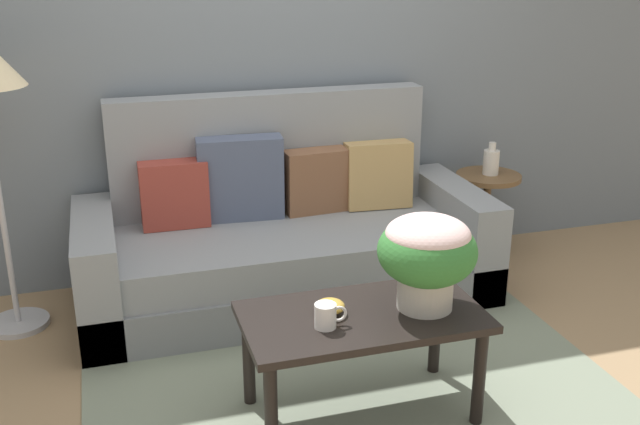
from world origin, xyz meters
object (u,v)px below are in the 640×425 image
(side_table, at_px, (487,200))
(table_vase, at_px, (491,161))
(potted_plant, at_px, (427,252))
(snack_bowl, at_px, (330,307))
(couch, at_px, (284,238))
(coffee_mug, at_px, (326,316))
(coffee_table, at_px, (362,328))

(side_table, xyz_separation_m, table_vase, (0.01, 0.00, 0.25))
(potted_plant, distance_m, table_vase, 1.78)
(snack_bowl, relative_size, table_vase, 0.60)
(couch, xyz_separation_m, potted_plant, (0.28, -1.26, 0.39))
(coffee_mug, bearing_deg, coffee_table, 20.82)
(couch, distance_m, table_vase, 1.41)
(side_table, bearing_deg, table_vase, 13.57)
(coffee_table, height_order, potted_plant, potted_plant)
(side_table, distance_m, potted_plant, 1.80)
(coffee_table, distance_m, snack_bowl, 0.17)
(couch, height_order, coffee_table, couch)
(coffee_mug, bearing_deg, couch, 83.21)
(couch, bearing_deg, side_table, 6.11)
(couch, height_order, table_vase, couch)
(coffee_mug, xyz_separation_m, table_vase, (1.52, 1.46, 0.10))
(coffee_mug, height_order, snack_bowl, coffee_mug)
(side_table, distance_m, table_vase, 0.25)
(snack_bowl, height_order, table_vase, table_vase)
(coffee_mug, relative_size, table_vase, 0.65)
(side_table, bearing_deg, couch, -173.89)
(potted_plant, height_order, table_vase, potted_plant)
(coffee_table, height_order, side_table, side_table)
(couch, relative_size, side_table, 4.08)
(table_vase, bearing_deg, potted_plant, -127.50)
(snack_bowl, bearing_deg, coffee_mug, -115.18)
(potted_plant, xyz_separation_m, table_vase, (1.08, 1.41, -0.10))
(snack_bowl, bearing_deg, table_vase, 42.65)
(couch, distance_m, coffee_table, 1.24)
(coffee_table, distance_m, side_table, 1.92)
(snack_bowl, bearing_deg, coffee_table, -13.08)
(coffee_table, height_order, table_vase, table_vase)
(coffee_table, relative_size, side_table, 1.80)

